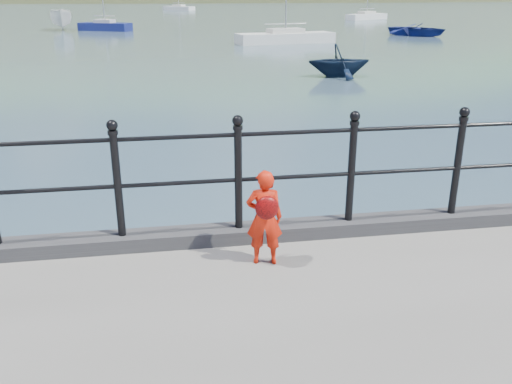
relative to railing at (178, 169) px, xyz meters
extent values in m
plane|color=#2D4251|center=(0.00, 0.15, -1.82)|extent=(600.00, 600.00, 0.00)
cube|color=#28282B|center=(0.00, 0.00, -0.75)|extent=(60.00, 0.30, 0.15)
cylinder|color=black|center=(0.00, 0.00, -0.15)|extent=(18.00, 0.04, 0.04)
cylinder|color=black|center=(0.00, 0.00, 0.32)|extent=(18.00, 0.04, 0.04)
cylinder|color=black|center=(-0.60, 0.00, -0.15)|extent=(0.08, 0.08, 1.05)
sphere|color=black|center=(-0.60, 0.00, 0.47)|extent=(0.11, 0.11, 0.11)
cylinder|color=black|center=(0.60, 0.00, -0.15)|extent=(0.08, 0.08, 1.05)
sphere|color=black|center=(0.60, 0.00, 0.47)|extent=(0.11, 0.11, 0.11)
cylinder|color=black|center=(1.80, 0.00, -0.15)|extent=(0.08, 0.08, 1.05)
sphere|color=black|center=(1.80, 0.00, 0.47)|extent=(0.11, 0.11, 0.11)
cylinder|color=black|center=(3.00, 0.00, -0.15)|extent=(0.08, 0.08, 1.05)
sphere|color=black|center=(3.00, 0.00, 0.47)|extent=(0.11, 0.11, 0.11)
ellipsoid|color=#333A21|center=(20.00, 195.15, -17.22)|extent=(400.00, 100.00, 88.00)
ellipsoid|color=#387026|center=(60.00, 255.15, -29.12)|extent=(600.00, 180.00, 156.00)
imported|color=red|center=(0.77, -0.54, -0.35)|extent=(0.38, 0.28, 0.94)
ellipsoid|color=#C70708|center=(0.77, -0.67, -0.20)|extent=(0.22, 0.11, 0.23)
imported|color=navy|center=(20.16, 37.44, -1.33)|extent=(5.56, 5.81, 0.98)
imported|color=silver|center=(-9.11, 48.71, -0.86)|extent=(2.64, 5.25, 1.94)
imported|color=black|center=(7.21, 17.29, -1.14)|extent=(2.64, 2.29, 1.37)
cube|color=navy|center=(-5.21, 47.41, -1.57)|extent=(4.96, 3.48, 0.90)
cube|color=beige|center=(-5.21, 47.41, -1.07)|extent=(1.97, 1.70, 0.50)
cylinder|color=#A5A5A8|center=(-5.21, 47.41, -0.52)|extent=(1.95, 1.00, 0.06)
cube|color=white|center=(24.97, 62.11, -1.57)|extent=(6.06, 4.41, 0.90)
cube|color=beige|center=(24.97, 62.11, -1.07)|extent=(2.41, 2.04, 0.50)
cylinder|color=#A5A5A8|center=(24.97, 62.11, -0.52)|extent=(2.39, 1.39, 0.06)
cube|color=white|center=(3.00, 98.97, -1.57)|extent=(5.75, 5.42, 0.90)
cube|color=beige|center=(3.00, 98.97, -1.07)|extent=(2.44, 2.37, 0.50)
cylinder|color=#A5A5A8|center=(3.00, 98.97, -0.52)|extent=(2.08, 1.87, 0.06)
cube|color=silver|center=(8.27, 32.78, -1.57)|extent=(7.07, 3.16, 0.90)
cube|color=beige|center=(8.27, 32.78, -1.07)|extent=(2.60, 1.76, 0.50)
cylinder|color=#A5A5A8|center=(8.27, 32.78, -0.52)|extent=(3.03, 0.65, 0.06)
camera|label=1|loc=(-0.07, -5.17, 1.67)|focal=38.00mm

